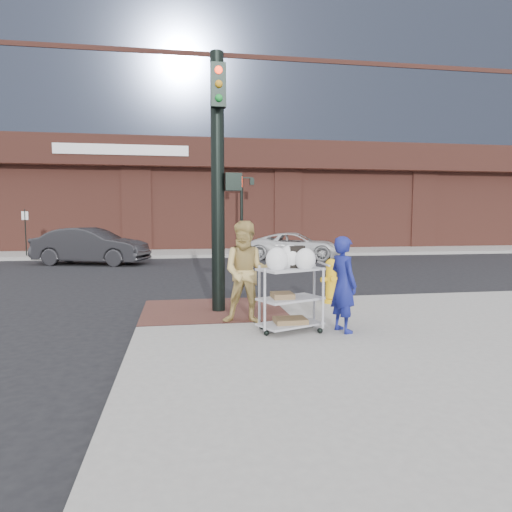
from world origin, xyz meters
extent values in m
plane|color=black|center=(0.00, 0.00, 0.00)|extent=(220.00, 220.00, 0.00)
cube|color=gray|center=(12.50, 32.00, 0.07)|extent=(65.00, 36.00, 0.15)
cube|color=#512826|center=(-0.60, 0.90, 0.16)|extent=(2.80, 2.40, 0.01)
cube|color=brown|center=(5.00, 31.00, 14.15)|extent=(42.00, 26.00, 28.00)
cylinder|color=black|center=(2.00, 16.00, 2.15)|extent=(0.16, 0.16, 4.00)
cube|color=black|center=(2.00, 16.00, 4.05)|extent=(1.20, 0.06, 0.06)
cube|color=black|center=(1.45, 16.00, 3.85)|extent=(0.22, 0.22, 0.35)
cube|color=black|center=(2.55, 16.00, 3.85)|extent=(0.22, 0.22, 0.35)
cylinder|color=black|center=(-8.50, 15.00, 1.25)|extent=(0.05, 0.05, 2.20)
cylinder|color=black|center=(-0.50, 0.80, 2.65)|extent=(0.26, 0.26, 5.00)
cube|color=black|center=(-0.20, 0.80, 2.70)|extent=(0.32, 0.28, 0.34)
cube|color=#FF260C|center=(-0.04, 0.80, 2.70)|extent=(0.02, 0.18, 0.22)
cube|color=black|center=(-0.50, 0.52, 4.45)|extent=(0.28, 0.18, 0.80)
imported|color=navy|center=(1.37, -1.16, 0.93)|extent=(0.52, 0.65, 1.56)
imported|color=tan|center=(-0.09, -0.32, 1.05)|extent=(1.00, 0.86, 1.81)
imported|color=black|center=(-4.95, 11.83, 0.77)|extent=(4.96, 2.92, 1.55)
imported|color=silver|center=(4.11, 12.63, 0.62)|extent=(4.92, 3.52, 1.24)
cube|color=#ACACB1|center=(0.53, -1.01, 1.18)|extent=(1.15, 0.91, 0.03)
cube|color=#ACACB1|center=(0.53, -1.01, 0.69)|extent=(1.15, 0.91, 0.03)
cube|color=#ACACB1|center=(0.53, -1.01, 0.27)|extent=(1.15, 0.91, 0.03)
cube|color=black|center=(0.64, -0.95, 1.36)|extent=(0.25, 0.16, 0.36)
cube|color=brown|center=(0.39, -1.01, 0.75)|extent=(0.34, 0.38, 0.09)
cube|color=brown|center=(0.53, -1.01, 0.33)|extent=(0.52, 0.41, 0.08)
cylinder|color=#EBB013|center=(1.98, 1.24, 0.20)|extent=(0.32, 0.32, 0.09)
cylinder|color=#EBB013|center=(1.98, 1.24, 0.61)|extent=(0.23, 0.23, 0.71)
sphere|color=#EBB013|center=(1.98, 1.24, 0.99)|extent=(0.25, 0.25, 0.25)
cylinder|color=#EBB013|center=(1.98, 1.24, 0.66)|extent=(0.46, 0.10, 0.10)
cube|color=#CECC16|center=(-5.27, 15.06, 0.67)|extent=(0.47, 0.44, 1.04)
cube|color=navy|center=(-4.98, 14.87, 0.71)|extent=(0.55, 0.52, 1.11)
camera|label=1|loc=(-1.23, -8.17, 2.04)|focal=32.00mm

